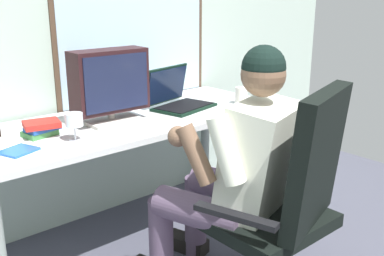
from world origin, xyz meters
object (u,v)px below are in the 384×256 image
at_px(desk, 129,134).
at_px(book_stack, 41,128).
at_px(office_chair, 288,193).
at_px(wine_glass, 74,121).
at_px(coffee_mug, 241,96).
at_px(cd_case, 18,151).
at_px(laptop, 176,97).
at_px(person_seated, 233,169).
at_px(crt_monitor, 110,83).

bearing_deg(desk, book_stack, 179.83).
height_order(office_chair, wine_glass, office_chair).
bearing_deg(wine_glass, coffee_mug, -0.48).
relative_size(book_stack, cd_case, 1.08).
xyz_separation_m(laptop, book_stack, (-0.86, -0.02, -0.02)).
distance_m(laptop, cd_case, 1.05).
xyz_separation_m(person_seated, book_stack, (-0.59, 0.73, 0.15)).
distance_m(office_chair, crt_monitor, 1.08).
height_order(person_seated, coffee_mug, person_seated).
height_order(person_seated, book_stack, person_seated).
relative_size(person_seated, crt_monitor, 2.92).
bearing_deg(book_stack, coffee_mug, -8.59).
xyz_separation_m(desk, cd_case, (-0.67, -0.15, 0.10)).
bearing_deg(desk, cd_case, -167.26).
bearing_deg(laptop, office_chair, -101.18).
bearing_deg(wine_glass, desk, 22.95).
distance_m(person_seated, cd_case, 0.96).
bearing_deg(wine_glass, person_seated, -48.29).
relative_size(laptop, book_stack, 2.15).
xyz_separation_m(office_chair, book_stack, (-0.66, 0.99, 0.20)).
xyz_separation_m(office_chair, wine_glass, (-0.57, 0.82, 0.25)).
bearing_deg(laptop, crt_monitor, -176.72).
height_order(person_seated, wine_glass, person_seated).
xyz_separation_m(desk, coffee_mug, (0.72, -0.18, 0.14)).
bearing_deg(coffee_mug, book_stack, 171.41).
bearing_deg(cd_case, laptop, 9.58).
relative_size(person_seated, coffee_mug, 11.43).
relative_size(laptop, coffee_mug, 3.94).
bearing_deg(crt_monitor, wine_glass, -150.73).
bearing_deg(person_seated, crt_monitor, 105.17).
xyz_separation_m(book_stack, cd_case, (-0.17, -0.15, -0.04)).
distance_m(book_stack, cd_case, 0.23).
bearing_deg(office_chair, person_seated, 105.06).
xyz_separation_m(desk, crt_monitor, (-0.11, -0.00, 0.30)).
distance_m(laptop, coffee_mug, 0.41).
distance_m(person_seated, book_stack, 0.95).
height_order(cd_case, coffee_mug, coffee_mug).
xyz_separation_m(office_chair, cd_case, (-0.83, 0.84, 0.16)).
distance_m(laptop, book_stack, 0.86).
relative_size(person_seated, wine_glass, 8.97).
relative_size(wine_glass, book_stack, 0.70).
bearing_deg(office_chair, wine_glass, 124.69).
height_order(crt_monitor, wine_glass, crt_monitor).
bearing_deg(desk, person_seated, -83.09).
bearing_deg(office_chair, book_stack, 123.49).
distance_m(desk, laptop, 0.39).
bearing_deg(person_seated, laptop, 70.18).
bearing_deg(cd_case, book_stack, 41.41).
distance_m(crt_monitor, laptop, 0.49).
height_order(desk, office_chair, office_chair).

